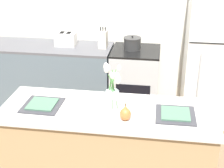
# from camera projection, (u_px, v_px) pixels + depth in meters

# --- Properties ---
(back_wall) EXTENTS (5.20, 0.08, 2.70)m
(back_wall) POSITION_uv_depth(u_px,v_px,m) (132.00, 6.00, 4.47)
(back_wall) COLOR silver
(back_wall) RESTS_ON ground_plane
(kitchen_island) EXTENTS (1.80, 0.66, 0.89)m
(kitchen_island) POSITION_uv_depth(u_px,v_px,m) (108.00, 153.00, 3.04)
(kitchen_island) COLOR tan
(kitchen_island) RESTS_ON ground_plane
(back_counter) EXTENTS (1.68, 0.60, 0.88)m
(back_counter) POSITION_uv_depth(u_px,v_px,m) (49.00, 77.00, 4.62)
(back_counter) COLOR slate
(back_counter) RESTS_ON ground_plane
(stove_range) EXTENTS (0.60, 0.61, 0.88)m
(stove_range) POSITION_uv_depth(u_px,v_px,m) (135.00, 82.00, 4.47)
(stove_range) COLOR #B2B5B7
(stove_range) RESTS_ON ground_plane
(refrigerator) EXTENTS (0.68, 0.67, 1.79)m
(refrigerator) POSITION_uv_depth(u_px,v_px,m) (214.00, 53.00, 4.15)
(refrigerator) COLOR white
(refrigerator) RESTS_ON ground_plane
(flower_vase) EXTENTS (0.15, 0.18, 0.41)m
(flower_vase) POSITION_uv_depth(u_px,v_px,m) (112.00, 93.00, 2.77)
(flower_vase) COLOR silver
(flower_vase) RESTS_ON kitchen_island
(pear_figurine) EXTENTS (0.09, 0.09, 0.15)m
(pear_figurine) POSITION_uv_depth(u_px,v_px,m) (125.00, 113.00, 2.67)
(pear_figurine) COLOR #C66B33
(pear_figurine) RESTS_ON kitchen_island
(plate_setting_left) EXTENTS (0.32, 0.32, 0.02)m
(plate_setting_left) POSITION_uv_depth(u_px,v_px,m) (42.00, 105.00, 2.91)
(plate_setting_left) COLOR #333338
(plate_setting_left) RESTS_ON kitchen_island
(plate_setting_right) EXTENTS (0.32, 0.32, 0.02)m
(plate_setting_right) POSITION_uv_depth(u_px,v_px,m) (175.00, 114.00, 2.75)
(plate_setting_right) COLOR #333338
(plate_setting_right) RESTS_ON kitchen_island
(toaster) EXTENTS (0.28, 0.18, 0.17)m
(toaster) POSITION_uv_depth(u_px,v_px,m) (66.00, 39.00, 4.42)
(toaster) COLOR silver
(toaster) RESTS_ON back_counter
(cooking_pot) EXTENTS (0.22, 0.22, 0.18)m
(cooking_pot) POSITION_uv_depth(u_px,v_px,m) (132.00, 43.00, 4.28)
(cooking_pot) COLOR #2D2D2D
(cooking_pot) RESTS_ON stove_range
(knife_block) EXTENTS (0.10, 0.14, 0.27)m
(knife_block) POSITION_uv_depth(u_px,v_px,m) (103.00, 39.00, 4.32)
(knife_block) COLOR beige
(knife_block) RESTS_ON back_counter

